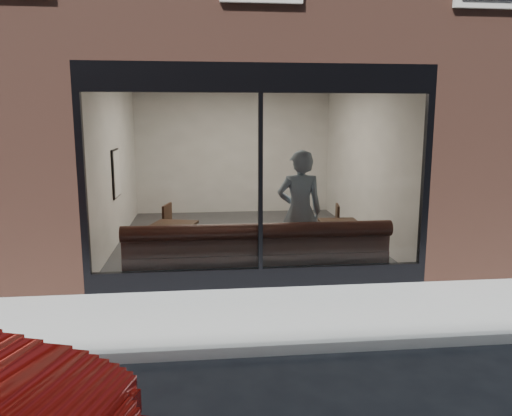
{
  "coord_description": "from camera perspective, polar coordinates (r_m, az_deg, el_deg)",
  "views": [
    {
      "loc": [
        -0.83,
        -4.91,
        2.47
      ],
      "look_at": [
        -0.02,
        2.4,
        1.13
      ],
      "focal_mm": 35.0,
      "sensor_mm": 36.0,
      "label": 1
    }
  ],
  "objects": [
    {
      "name": "ground",
      "position": [
        5.56,
        3.06,
        -16.05
      ],
      "size": [
        120.0,
        120.0,
        0.0
      ],
      "primitive_type": "plane",
      "color": "black",
      "rests_on": "ground"
    },
    {
      "name": "host_building_backfill",
      "position": [
        15.96,
        -3.31,
        7.18
      ],
      "size": [
        5.0,
        6.0,
        3.2
      ],
      "primitive_type": "cube",
      "color": "brown",
      "rests_on": "ground"
    },
    {
      "name": "cafe_floor",
      "position": [
        10.24,
        -1.46,
        -3.51
      ],
      "size": [
        6.0,
        6.0,
        0.0
      ],
      "primitive_type": "plane",
      "color": "#2D2D30",
      "rests_on": "ground"
    },
    {
      "name": "storefront_header",
      "position": [
        7.03,
        0.52,
        14.66
      ],
      "size": [
        5.0,
        0.1,
        0.4
      ],
      "primitive_type": "cube",
      "color": "black",
      "rests_on": "host_building_upper"
    },
    {
      "name": "kerb_near",
      "position": [
        5.49,
        3.16,
        -15.71
      ],
      "size": [
        40.0,
        0.1,
        0.12
      ],
      "primitive_type": "cube",
      "color": "gray",
      "rests_on": "ground"
    },
    {
      "name": "storefront_mullion",
      "position": [
        7.07,
        0.5,
        2.86
      ],
      "size": [
        0.06,
        0.1,
        2.5
      ],
      "primitive_type": "cube",
      "color": "black",
      "rests_on": "storefront_kick"
    },
    {
      "name": "cafe_wall_right",
      "position": [
        10.49,
        12.25,
        5.34
      ],
      "size": [
        0.0,
        6.0,
        6.0
      ],
      "primitive_type": "plane",
      "rotation": [
        1.57,
        0.0,
        -1.57
      ],
      "color": "beige",
      "rests_on": "ground"
    },
    {
      "name": "storefront_glass",
      "position": [
        7.04,
        0.53,
        2.83
      ],
      "size": [
        4.8,
        0.0,
        4.8
      ],
      "primitive_type": "plane",
      "rotation": [
        1.57,
        0.0,
        0.0
      ],
      "color": "white",
      "rests_on": "storefront_kick"
    },
    {
      "name": "host_building_pier_left",
      "position": [
        13.27,
        -19.09,
        6.01
      ],
      "size": [
        2.5,
        12.0,
        3.2
      ],
      "primitive_type": "cube",
      "color": "brown",
      "rests_on": "ground"
    },
    {
      "name": "cafe_chair_right",
      "position": [
        9.03,
        7.98,
        -4.06
      ],
      "size": [
        0.45,
        0.45,
        0.04
      ],
      "primitive_type": "cube",
      "rotation": [
        0.0,
        0.0,
        2.97
      ],
      "color": "black",
      "rests_on": "cafe_floor"
    },
    {
      "name": "sidewalk_near",
      "position": [
        6.46,
        1.6,
        -12.09
      ],
      "size": [
        40.0,
        2.0,
        0.01
      ],
      "primitive_type": "cube",
      "color": "gray",
      "rests_on": "ground"
    },
    {
      "name": "person",
      "position": [
        7.97,
        5.01,
        -0.44
      ],
      "size": [
        0.73,
        0.5,
        1.97
      ],
      "primitive_type": "imported",
      "rotation": [
        0.0,
        0.0,
        3.11
      ],
      "color": "#8AA1B5",
      "rests_on": "cafe_floor"
    },
    {
      "name": "cafe_table_right",
      "position": [
        8.43,
        9.52,
        -1.64
      ],
      "size": [
        0.66,
        0.66,
        0.04
      ],
      "primitive_type": "cube",
      "rotation": [
        0.0,
        0.0,
        -0.05
      ],
      "color": "black",
      "rests_on": "cafe_floor"
    },
    {
      "name": "cafe_wall_back",
      "position": [
        12.96,
        -2.61,
        6.47
      ],
      "size": [
        5.0,
        0.0,
        5.0
      ],
      "primitive_type": "plane",
      "rotation": [
        1.57,
        0.0,
        0.0
      ],
      "color": "beige",
      "rests_on": "ground"
    },
    {
      "name": "cafe_ceiling",
      "position": [
        9.97,
        -1.54,
        14.47
      ],
      "size": [
        6.0,
        6.0,
        0.0
      ],
      "primitive_type": "plane",
      "rotation": [
        3.14,
        0.0,
        0.0
      ],
      "color": "white",
      "rests_on": "host_building_upper"
    },
    {
      "name": "banquette",
      "position": [
        7.74,
        0.14,
        -6.52
      ],
      "size": [
        4.0,
        0.55,
        0.45
      ],
      "primitive_type": "cube",
      "color": "#321812",
      "rests_on": "cafe_floor"
    },
    {
      "name": "cafe_table_left",
      "position": [
        8.24,
        -9.46,
        -1.93
      ],
      "size": [
        0.84,
        0.84,
        0.04
      ],
      "primitive_type": "cube",
      "rotation": [
        0.0,
        0.0,
        -0.29
      ],
      "color": "black",
      "rests_on": "cafe_floor"
    },
    {
      "name": "cafe_chair_left",
      "position": [
        9.18,
        -11.16,
        -3.92
      ],
      "size": [
        0.56,
        0.56,
        0.04
      ],
      "primitive_type": "cube",
      "rotation": [
        0.0,
        0.0,
        2.9
      ],
      "color": "black",
      "rests_on": "cafe_floor"
    },
    {
      "name": "host_building_pier_right",
      "position": [
        13.73,
        13.31,
        6.42
      ],
      "size": [
        2.5,
        12.0,
        3.2
      ],
      "primitive_type": "cube",
      "color": "brown",
      "rests_on": "ground"
    },
    {
      "name": "cafe_wall_left",
      "position": [
        10.09,
        -15.79,
        5.0
      ],
      "size": [
        0.0,
        6.0,
        6.0
      ],
      "primitive_type": "plane",
      "rotation": [
        1.57,
        0.0,
        1.57
      ],
      "color": "beige",
      "rests_on": "ground"
    },
    {
      "name": "storefront_kick",
      "position": [
        7.38,
        0.48,
        -7.97
      ],
      "size": [
        5.0,
        0.1,
        0.3
      ],
      "primitive_type": "cube",
      "color": "black",
      "rests_on": "ground"
    },
    {
      "name": "wall_poster",
      "position": [
        9.98,
        -15.62,
        3.84
      ],
      "size": [
        0.02,
        0.65,
        0.87
      ],
      "primitive_type": "cube",
      "color": "white",
      "rests_on": "cafe_wall_left"
    }
  ]
}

